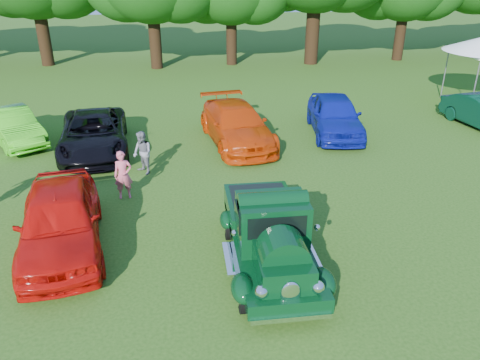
{
  "coord_description": "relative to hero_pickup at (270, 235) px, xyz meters",
  "views": [
    {
      "loc": [
        -0.53,
        -9.64,
        6.61
      ],
      "look_at": [
        0.97,
        2.02,
        1.1
      ],
      "focal_mm": 35.0,
      "sensor_mm": 36.0,
      "label": 1
    }
  ],
  "objects": [
    {
      "name": "ground",
      "position": [
        -1.36,
        0.44,
        -0.8
      ],
      "size": [
        120.0,
        120.0,
        0.0
      ],
      "primitive_type": "plane",
      "color": "#224A11",
      "rests_on": "ground"
    },
    {
      "name": "back_car_blue",
      "position": [
        4.42,
        8.89,
        0.01
      ],
      "size": [
        2.53,
        4.97,
        1.62
      ],
      "primitive_type": "imported",
      "rotation": [
        0.0,
        0.0,
        -0.13
      ],
      "color": "#0D1790",
      "rests_on": "ground"
    },
    {
      "name": "spectator_grey",
      "position": [
        -3.28,
        5.76,
        -0.05
      ],
      "size": [
        0.88,
        0.92,
        1.49
      ],
      "primitive_type": "imported",
      "rotation": [
        0.0,
        0.0,
        -0.96
      ],
      "color": "gray",
      "rests_on": "ground"
    },
    {
      "name": "hero_pickup",
      "position": [
        0.0,
        0.0,
        0.0
      ],
      "size": [
        2.2,
        4.72,
        1.84
      ],
      "color": "black",
      "rests_on": "ground"
    },
    {
      "name": "back_car_black",
      "position": [
        -5.23,
        8.06,
        -0.07
      ],
      "size": [
        3.0,
        5.5,
        1.46
      ],
      "primitive_type": "imported",
      "rotation": [
        0.0,
        0.0,
        0.11
      ],
      "color": "black",
      "rests_on": "ground"
    },
    {
      "name": "spectator_pink",
      "position": [
        -3.75,
        4.0,
        -0.05
      ],
      "size": [
        0.6,
        0.44,
        1.51
      ],
      "primitive_type": "imported",
      "rotation": [
        0.0,
        0.0,
        0.15
      ],
      "color": "#CF556A",
      "rests_on": "ground"
    },
    {
      "name": "back_car_lime",
      "position": [
        -8.55,
        9.45,
        -0.12
      ],
      "size": [
        3.42,
        4.28,
        1.37
      ],
      "primitive_type": "imported",
      "rotation": [
        0.0,
        0.0,
        0.56
      ],
      "color": "green",
      "rests_on": "ground"
    },
    {
      "name": "red_convertible",
      "position": [
        -5.03,
        1.33,
        0.02
      ],
      "size": [
        2.71,
        5.06,
        1.64
      ],
      "primitive_type": "imported",
      "rotation": [
        0.0,
        0.0,
        0.17
      ],
      "color": "#B80C07",
      "rests_on": "ground"
    },
    {
      "name": "back_car_orange",
      "position": [
        0.23,
        8.29,
        -0.03
      ],
      "size": [
        2.93,
        5.55,
        1.53
      ],
      "primitive_type": "imported",
      "rotation": [
        0.0,
        0.0,
        0.15
      ],
      "color": "#BF3406",
      "rests_on": "ground"
    }
  ]
}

